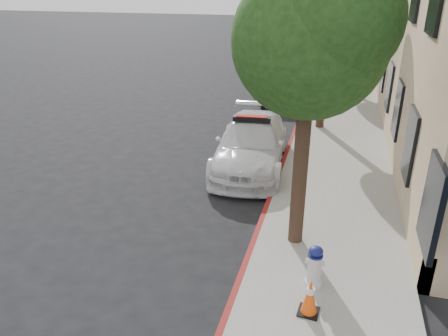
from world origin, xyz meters
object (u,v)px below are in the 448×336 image
parked_car_mid (289,85)px  parked_car_far (301,57)px  fire_hydrant (314,267)px  traffic_cone (310,297)px  police_car (251,143)px

parked_car_mid → parked_car_far: (-0.28, 8.36, -0.06)m
parked_car_mid → fire_hydrant: size_ratio=5.34×
traffic_cone → parked_car_far: bearing=96.2°
fire_hydrant → traffic_cone: fire_hydrant is taller
parked_car_mid → traffic_cone: bearing=-74.0°
parked_car_mid → fire_hydrant: parked_car_mid is taller
parked_car_mid → traffic_cone: (2.17, -14.19, -0.27)m
parked_car_far → fire_hydrant: (2.47, -21.82, -0.14)m
parked_car_far → fire_hydrant: bearing=-82.7°
police_car → fire_hydrant: bearing=-72.1°
parked_car_far → fire_hydrant: 21.96m
police_car → parked_car_mid: bearing=84.5°
police_car → parked_car_mid: 7.99m
parked_car_mid → parked_car_far: bearing=99.3°
parked_car_mid → traffic_cone: 14.35m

